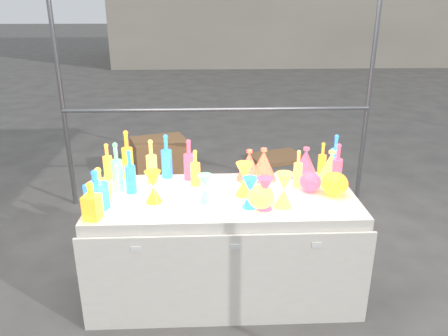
{
  "coord_description": "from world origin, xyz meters",
  "views": [
    {
      "loc": [
        -0.12,
        -2.72,
        2.0
      ],
      "look_at": [
        0.0,
        0.0,
        0.95
      ],
      "focal_mm": 35.0,
      "sensor_mm": 36.0,
      "label": 1
    }
  ],
  "objects_px": {
    "bottle_0": "(108,161)",
    "decanter_0": "(99,186)",
    "lampshade_0": "(249,165)",
    "hourglass_0": "(153,187)",
    "display_table": "(224,244)",
    "cardboard_box_closed": "(160,157)"
  },
  "relations": [
    {
      "from": "bottle_0",
      "to": "decanter_0",
      "type": "xyz_separation_m",
      "value": [
        0.04,
        -0.45,
        -0.01
      ]
    },
    {
      "from": "decanter_0",
      "to": "lampshade_0",
      "type": "height_order",
      "value": "decanter_0"
    },
    {
      "from": "decanter_0",
      "to": "hourglass_0",
      "type": "bearing_deg",
      "value": 25.34
    },
    {
      "from": "display_table",
      "to": "cardboard_box_closed",
      "type": "bearing_deg",
      "value": 106.54
    },
    {
      "from": "decanter_0",
      "to": "lampshade_0",
      "type": "bearing_deg",
      "value": 43.47
    },
    {
      "from": "cardboard_box_closed",
      "to": "bottle_0",
      "type": "height_order",
      "value": "bottle_0"
    },
    {
      "from": "lampshade_0",
      "to": "decanter_0",
      "type": "bearing_deg",
      "value": -179.0
    },
    {
      "from": "hourglass_0",
      "to": "display_table",
      "type": "bearing_deg",
      "value": 9.09
    },
    {
      "from": "decanter_0",
      "to": "lampshade_0",
      "type": "distance_m",
      "value": 1.08
    },
    {
      "from": "display_table",
      "to": "lampshade_0",
      "type": "xyz_separation_m",
      "value": [
        0.2,
        0.29,
        0.49
      ]
    },
    {
      "from": "cardboard_box_closed",
      "to": "decanter_0",
      "type": "relative_size",
      "value": 2.44
    },
    {
      "from": "bottle_0",
      "to": "lampshade_0",
      "type": "height_order",
      "value": "bottle_0"
    },
    {
      "from": "bottle_0",
      "to": "cardboard_box_closed",
      "type": "bearing_deg",
      "value": 85.02
    },
    {
      "from": "cardboard_box_closed",
      "to": "decanter_0",
      "type": "height_order",
      "value": "decanter_0"
    },
    {
      "from": "cardboard_box_closed",
      "to": "bottle_0",
      "type": "relative_size",
      "value": 2.3
    },
    {
      "from": "bottle_0",
      "to": "lampshade_0",
      "type": "relative_size",
      "value": 1.18
    },
    {
      "from": "hourglass_0",
      "to": "lampshade_0",
      "type": "relative_size",
      "value": 0.94
    },
    {
      "from": "cardboard_box_closed",
      "to": "lampshade_0",
      "type": "height_order",
      "value": "lampshade_0"
    },
    {
      "from": "bottle_0",
      "to": "decanter_0",
      "type": "bearing_deg",
      "value": -85.15
    },
    {
      "from": "cardboard_box_closed",
      "to": "hourglass_0",
      "type": "bearing_deg",
      "value": -103.06
    },
    {
      "from": "cardboard_box_closed",
      "to": "hourglass_0",
      "type": "xyz_separation_m",
      "value": [
        0.21,
        -2.37,
        0.63
      ]
    },
    {
      "from": "display_table",
      "to": "decanter_0",
      "type": "xyz_separation_m",
      "value": [
        -0.81,
        -0.09,
        0.5
      ]
    }
  ]
}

